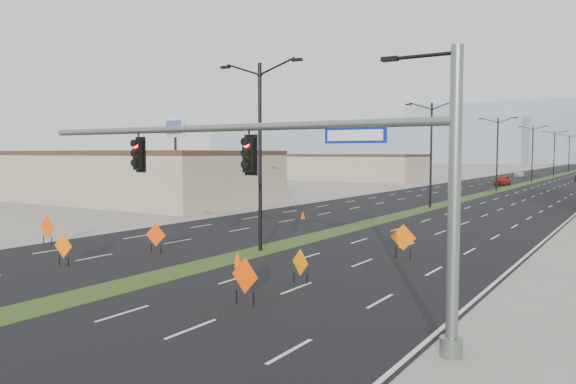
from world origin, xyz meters
The scene contains 27 objects.
ground centered at (0.00, 0.00, 0.00)m, with size 600.00×600.00×0.00m, color gray.
road_surface centered at (0.00, 100.00, 0.00)m, with size 25.00×400.00×0.02m, color black.
median_strip centered at (0.00, 100.00, 0.00)m, with size 2.00×400.00×0.04m, color #294E1C.
building_sw_near centered at (-35.00, 30.00, 2.50)m, with size 40.00×16.00×5.00m, color tan.
building_sw_far centered at (-32.00, 85.00, 2.25)m, with size 30.00×14.00×4.50m, color tan.
mesa_west centered at (-120.00, 280.00, 11.00)m, with size 180.00×50.00×22.00m, color #8593A5.
mesa_backdrop centered at (-30.00, 320.00, 16.00)m, with size 140.00×50.00×32.00m, color #8593A5.
signal_mast centered at (8.56, 2.00, 4.79)m, with size 16.30×0.60×8.00m.
streetlight_0 centered at (0.00, 12.00, 5.42)m, with size 5.15×0.24×10.02m.
streetlight_1 centered at (0.00, 40.00, 5.42)m, with size 5.15×0.24×10.02m.
streetlight_2 centered at (0.00, 68.00, 5.42)m, with size 5.15×0.24×10.02m.
streetlight_3 centered at (0.00, 96.00, 5.42)m, with size 5.15×0.24×10.02m.
streetlight_4 centered at (0.00, 124.00, 5.42)m, with size 5.15×0.24×10.02m.
streetlight_5 centered at (0.00, 152.00, 5.42)m, with size 5.15×0.24×10.02m.
car_left centered at (-2.33, 83.25, 0.78)m, with size 1.84×4.58×1.56m, color maroon.
car_far centered at (-6.02, 117.47, 0.69)m, with size 1.93×4.76×1.38m, color silver.
construction_sign_0 centered at (-11.50, 7.12, 1.01)m, with size 1.29×0.06×1.72m.
construction_sign_1 centered at (-5.50, 3.88, 0.89)m, with size 1.14×0.13×1.52m.
construction_sign_2 centered at (-4.18, 8.46, 0.94)m, with size 1.18×0.28×1.59m.
construction_sign_3 centered at (5.70, 6.76, 0.83)m, with size 0.98×0.48×1.42m.
construction_sign_4 centered at (5.75, 3.00, 0.99)m, with size 1.25×0.26×1.69m.
construction_sign_5 centered at (7.25, 14.06, 1.03)m, with size 1.31×0.11×1.74m.
cone_0 centered at (1.62, 7.96, 0.32)m, with size 0.39×0.39×0.65m, color #F44905.
cone_1 centered at (1.10, 8.60, 0.30)m, with size 0.35×0.35×0.59m, color #FF6A05.
cone_2 centered at (6.03, 17.02, 0.29)m, with size 0.35×0.35×0.59m, color orange.
cone_3 centered at (-5.49, 25.53, 0.34)m, with size 0.41×0.41×0.69m, color #DE4904.
pole_sign_west centered at (-20.42, 26.85, 6.97)m, with size 2.83×0.75×8.61m.
Camera 1 is at (17.30, -12.30, 5.30)m, focal length 35.00 mm.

